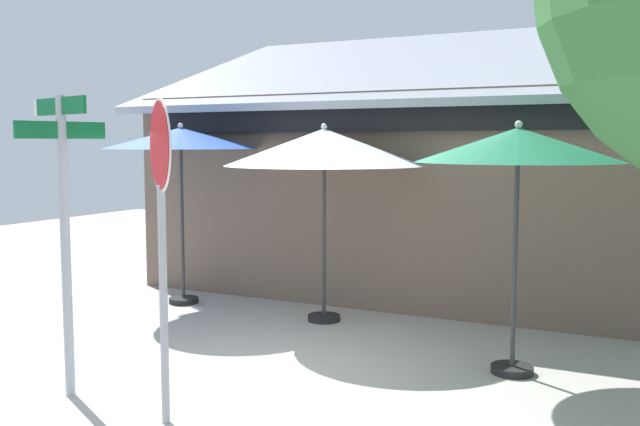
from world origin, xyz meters
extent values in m
cube|color=#ADA8A0|center=(0.00, 0.00, -0.05)|extent=(28.00, 28.00, 0.10)
cube|color=#705B4C|center=(-0.25, 5.36, 1.57)|extent=(8.23, 4.37, 3.14)
cube|color=#999EA8|center=(-0.25, 5.21, 3.71)|extent=(8.73, 4.86, 1.66)
cube|color=black|center=(-0.25, 3.13, 2.79)|extent=(7.63, 0.16, 0.44)
cylinder|color=#A8AAB2|center=(-1.50, -1.30, 1.42)|extent=(0.09, 0.09, 2.85)
cube|color=#116B38|center=(-1.50, -1.30, 2.75)|extent=(0.86, 0.27, 0.16)
cube|color=#116B38|center=(-1.50, -1.30, 2.53)|extent=(0.27, 0.86, 0.16)
cube|color=white|center=(-1.95, -1.16, 2.75)|extent=(0.07, 0.05, 0.16)
cylinder|color=#A8AAB2|center=(-0.25, -1.42, 1.03)|extent=(0.07, 0.07, 2.06)
cylinder|color=white|center=(-0.25, -1.42, 2.39)|extent=(0.62, 0.50, 0.79)
cylinder|color=red|center=(-0.25, -1.42, 2.39)|extent=(0.59, 0.48, 0.74)
cylinder|color=black|center=(-2.98, 2.38, 0.04)|extent=(0.44, 0.44, 0.08)
cylinder|color=#333335|center=(-2.98, 2.38, 1.19)|extent=(0.05, 0.05, 2.37)
cone|color=#2D56B7|center=(-2.98, 2.38, 2.48)|extent=(2.30, 2.30, 0.31)
sphere|color=silver|center=(-2.98, 2.38, 2.66)|extent=(0.08, 0.08, 0.08)
cylinder|color=black|center=(-0.60, 2.37, 0.04)|extent=(0.44, 0.44, 0.08)
cylinder|color=#333335|center=(-0.60, 2.37, 1.08)|extent=(0.05, 0.05, 2.16)
cone|color=white|center=(-0.60, 2.37, 2.35)|extent=(2.68, 2.68, 0.49)
sphere|color=silver|center=(-0.60, 2.37, 2.63)|extent=(0.08, 0.08, 0.08)
cylinder|color=black|center=(2.15, 1.27, 0.04)|extent=(0.44, 0.44, 0.08)
cylinder|color=#333335|center=(2.15, 1.27, 1.13)|extent=(0.05, 0.05, 2.26)
cone|color=#1E724C|center=(2.15, 1.27, 2.39)|extent=(2.10, 2.10, 0.35)
sphere|color=silver|center=(2.15, 1.27, 2.60)|extent=(0.08, 0.08, 0.08)
camera|label=1|loc=(3.61, -6.13, 2.41)|focal=39.94mm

